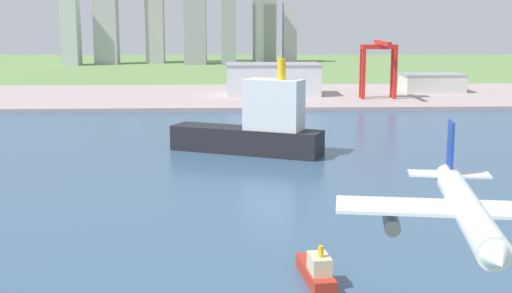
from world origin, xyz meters
name	(u,v)px	position (x,y,z in m)	size (l,w,h in m)	color
ground_plane	(240,151)	(0.00, 300.00, 0.00)	(2400.00, 2400.00, 0.00)	#65894B
water_bay	(243,184)	(0.00, 240.00, 0.07)	(840.00, 360.00, 0.15)	#385675
industrial_pier	(235,96)	(0.00, 490.00, 1.25)	(840.00, 140.00, 2.50)	#A79492
airplane_landing	(467,210)	(29.99, 103.99, 29.25)	(38.91, 46.08, 14.39)	white
tugboat_small	(317,271)	(14.20, 150.44, 2.64)	(6.92, 19.75, 9.19)	#B22D1E
cargo_ship	(256,127)	(6.81, 293.12, 11.34)	(64.25, 38.90, 39.48)	black
port_crane_red	(379,57)	(93.34, 462.30, 29.61)	(23.08, 40.84, 37.81)	red
warehouse_main	(273,79)	(25.91, 486.91, 13.21)	(63.91, 33.43, 21.38)	silver
warehouse_annex	(432,83)	(140.82, 503.81, 8.88)	(43.05, 27.46, 12.72)	silver
distant_skyline	(177,8)	(-62.65, 831.29, 63.09)	(265.85, 62.19, 151.05)	#B2B8BD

